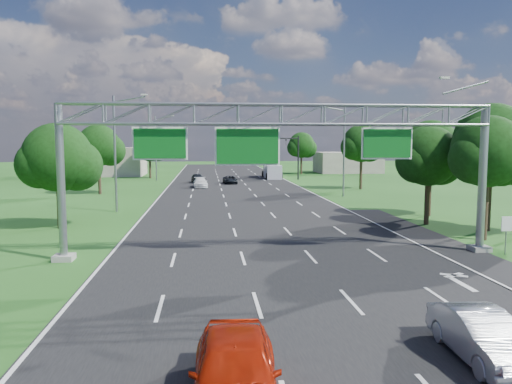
{
  "coord_description": "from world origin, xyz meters",
  "views": [
    {
      "loc": [
        -3.63,
        -14.03,
        6.1
      ],
      "look_at": [
        -0.72,
        15.43,
        3.1
      ],
      "focal_mm": 35.0,
      "sensor_mm": 36.0,
      "label": 1
    }
  ],
  "objects": [
    {
      "name": "road",
      "position": [
        0.0,
        30.0,
        0.0
      ],
      "size": [
        18.0,
        180.0,
        0.02
      ],
      "primitive_type": "cube",
      "color": "black",
      "rests_on": "ground"
    },
    {
      "name": "road_flare",
      "position": [
        10.2,
        14.0,
        0.0
      ],
      "size": [
        3.0,
        30.0,
        0.02
      ],
      "primitive_type": "cube",
      "color": "black",
      "rests_on": "ground"
    },
    {
      "name": "streetlight_l_far",
      "position": [
        -11.3,
        65.0,
        5.58
      ],
      "size": [
        2.97,
        0.22,
        10.16
      ],
      "color": "gray",
      "rests_on": "ground"
    },
    {
      "name": "tree_verge_re",
      "position": [
        14.08,
        78.04,
        5.2
      ],
      "size": [
        5.76,
        4.8,
        7.84
      ],
      "color": "#2D2116",
      "rests_on": "ground"
    },
    {
      "name": "tree_verge_la",
      "position": [
        -13.92,
        22.04,
        4.76
      ],
      "size": [
        5.76,
        4.8,
        7.4
      ],
      "color": "#2D2116",
      "rests_on": "ground"
    },
    {
      "name": "car_queue_a",
      "position": [
        -4.5,
        52.63,
        0.64
      ],
      "size": [
        2.05,
        4.53,
        1.29
      ],
      "primitive_type": "imported",
      "rotation": [
        0.0,
        0.0,
        0.06
      ],
      "color": "white",
      "rests_on": "ground"
    },
    {
      "name": "streetlight_l_near",
      "position": [
        -11.3,
        30.0,
        5.58
      ],
      "size": [
        2.97,
        0.22,
        10.16
      ],
      "color": "gray",
      "rests_on": "ground"
    },
    {
      "name": "tree_verge_rd",
      "position": [
        16.08,
        48.04,
        5.63
      ],
      "size": [
        5.76,
        4.8,
        8.28
      ],
      "color": "#2D2116",
      "rests_on": "ground"
    },
    {
      "name": "red_coupe",
      "position": [
        -3.03,
        -3.12,
        0.86
      ],
      "size": [
        2.27,
        5.12,
        1.71
      ],
      "primitive_type": "imported",
      "rotation": [
        0.0,
        0.0,
        -0.05
      ],
      "color": "#AD1E07",
      "rests_on": "ground"
    },
    {
      "name": "box_truck",
      "position": [
        7.22,
        68.87,
        1.55
      ],
      "size": [
        2.97,
        8.73,
        3.24
      ],
      "rotation": [
        0.0,
        0.0,
        -0.08
      ],
      "color": "beige",
      "rests_on": "ground"
    },
    {
      "name": "tree_verge_lb",
      "position": [
        -15.92,
        45.04,
        5.41
      ],
      "size": [
        5.76,
        4.8,
        8.06
      ],
      "color": "#2D2116",
      "rests_on": "ground"
    },
    {
      "name": "silver_sedan",
      "position": [
        3.98,
        -1.27,
        0.69
      ],
      "size": [
        1.58,
        4.25,
        1.39
      ],
      "primitive_type": "imported",
      "rotation": [
        0.0,
        0.0,
        -0.03
      ],
      "color": "#B0B4BC",
      "rests_on": "ground"
    },
    {
      "name": "car_queue_c",
      "position": [
        -5.05,
        60.45,
        0.67
      ],
      "size": [
        2.08,
        4.11,
        1.34
      ],
      "primitive_type": "imported",
      "rotation": [
        0.0,
        0.0,
        0.13
      ],
      "color": "black",
      "rests_on": "ground"
    },
    {
      "name": "ground",
      "position": [
        0.0,
        30.0,
        0.0
      ],
      "size": [
        220.0,
        220.0,
        0.0
      ],
      "primitive_type": "plane",
      "color": "#1D4A16",
      "rests_on": "ground"
    },
    {
      "name": "tree_verge_lc",
      "position": [
        -12.92,
        70.04,
        4.98
      ],
      "size": [
        5.76,
        4.8,
        7.62
      ],
      "color": "#2D2116",
      "rests_on": "ground"
    },
    {
      "name": "sign_gantry",
      "position": [
        0.33,
        12.0,
        6.89
      ],
      "size": [
        23.5,
        1.0,
        9.56
      ],
      "color": "gray",
      "rests_on": "ground"
    },
    {
      "name": "streetlight_r_mid",
      "position": [
        11.3,
        40.0,
        5.58
      ],
      "size": [
        2.97,
        0.22,
        10.16
      ],
      "color": "gray",
      "rests_on": "ground"
    },
    {
      "name": "building_left",
      "position": [
        -22.0,
        78.0,
        2.5
      ],
      "size": [
        14.0,
        10.0,
        5.0
      ],
      "primitive_type": "cube",
      "color": "gray",
      "rests_on": "ground"
    },
    {
      "name": "tree_cluster_right",
      "position": [
        14.8,
        19.19,
        5.31
      ],
      "size": [
        9.91,
        14.6,
        8.68
      ],
      "color": "#2D2116",
      "rests_on": "ground"
    },
    {
      "name": "traffic_signal",
      "position": [
        7.48,
        65.0,
        5.17
      ],
      "size": [
        12.21,
        0.24,
        7.0
      ],
      "color": "black",
      "rests_on": "ground"
    },
    {
      "name": "car_queue_b",
      "position": [
        -0.27,
        58.08,
        0.56
      ],
      "size": [
        2.12,
        4.17,
        1.13
      ],
      "primitive_type": "imported",
      "rotation": [
        0.0,
        0.0,
        0.06
      ],
      "color": "black",
      "rests_on": "ground"
    },
    {
      "name": "regulatory_sign",
      "position": [
        12.4,
        10.98,
        1.51
      ],
      "size": [
        0.6,
        0.08,
        2.1
      ],
      "color": "gray",
      "rests_on": "ground"
    },
    {
      "name": "building_right",
      "position": [
        24.0,
        82.0,
        2.0
      ],
      "size": [
        12.0,
        9.0,
        4.0
      ],
      "primitive_type": "cube",
      "color": "gray",
      "rests_on": "ground"
    }
  ]
}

